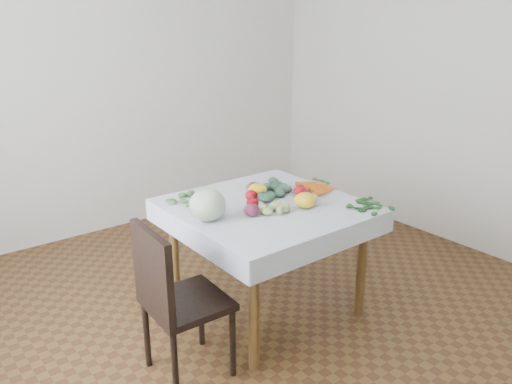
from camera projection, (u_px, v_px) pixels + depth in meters
ground at (266, 308)px, 3.41m from camera, size 4.00×4.00×0.00m
back_wall at (126, 81)px, 4.46m from camera, size 4.00×0.04×2.70m
table at (266, 219)px, 3.20m from camera, size 1.00×1.00×0.75m
tablecloth at (266, 205)px, 3.16m from camera, size 1.12×1.12×0.01m
chair at (172, 294)px, 2.59m from camera, size 0.42×0.42×0.90m
cabbage at (208, 205)px, 2.88m from camera, size 0.26×0.26×0.19m
tomato_a at (251, 195)px, 3.22m from camera, size 0.10×0.10×0.07m
tomato_b at (254, 188)px, 3.35m from camera, size 0.08×0.08×0.07m
tomato_c at (253, 203)px, 3.09m from camera, size 0.09×0.09×0.07m
tomato_d at (300, 191)px, 3.30m from camera, size 0.10×0.10×0.07m
heirloom_back at (258, 190)px, 3.29m from camera, size 0.16×0.16×0.09m
heirloom_front at (305, 200)px, 3.10m from camera, size 0.17×0.17×0.10m
onion_a at (251, 210)px, 2.96m from camera, size 0.12×0.12×0.08m
onion_b at (307, 196)px, 3.19m from camera, size 0.10×0.10×0.07m
tomatillo_cluster at (275, 208)px, 3.02m from camera, size 0.15×0.14×0.05m
carrot_bunch at (320, 187)px, 3.44m from camera, size 0.22×0.29×0.03m
kale_bunch at (269, 190)px, 3.36m from camera, size 0.33×0.32×0.05m
basil_bunch at (368, 206)px, 3.11m from camera, size 0.31×0.22×0.01m
dill_bunch at (188, 200)px, 3.21m from camera, size 0.25×0.22×0.03m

